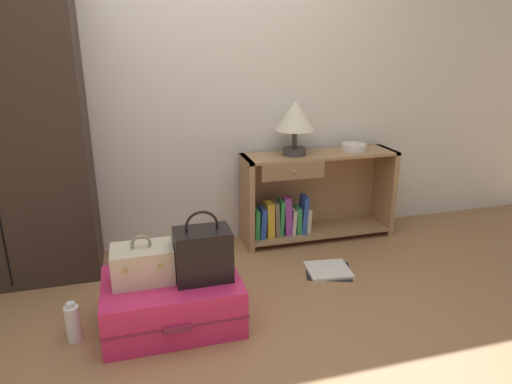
{
  "coord_description": "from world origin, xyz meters",
  "views": [
    {
      "loc": [
        -0.42,
        -1.79,
        1.48
      ],
      "look_at": [
        0.33,
        0.88,
        0.55
      ],
      "focal_mm": 31.8,
      "sensor_mm": 36.0,
      "label": 1
    }
  ],
  "objects_px": {
    "bookshelf": "(309,197)",
    "train_case": "(143,264)",
    "bottle": "(73,323)",
    "open_book_on_floor": "(328,270)",
    "handbag": "(203,254)",
    "table_lamp": "(295,118)",
    "suitcase_large": "(173,301)",
    "bowl": "(354,147)"
  },
  "relations": [
    {
      "from": "handbag",
      "to": "bookshelf",
      "type": "bearing_deg",
      "value": 43.35
    },
    {
      "from": "handbag",
      "to": "bottle",
      "type": "bearing_deg",
      "value": 177.98
    },
    {
      "from": "bottle",
      "to": "bowl",
      "type": "bearing_deg",
      "value": 23.86
    },
    {
      "from": "bookshelf",
      "to": "bottle",
      "type": "distance_m",
      "value": 1.9
    },
    {
      "from": "handbag",
      "to": "open_book_on_floor",
      "type": "height_order",
      "value": "handbag"
    },
    {
      "from": "train_case",
      "to": "handbag",
      "type": "xyz_separation_m",
      "value": [
        0.31,
        -0.07,
        0.05
      ]
    },
    {
      "from": "table_lamp",
      "to": "bottle",
      "type": "xyz_separation_m",
      "value": [
        -1.52,
        -0.88,
        -0.85
      ]
    },
    {
      "from": "suitcase_large",
      "to": "bottle",
      "type": "relative_size",
      "value": 3.35
    },
    {
      "from": "train_case",
      "to": "handbag",
      "type": "bearing_deg",
      "value": -12.0
    },
    {
      "from": "bookshelf",
      "to": "open_book_on_floor",
      "type": "height_order",
      "value": "bookshelf"
    },
    {
      "from": "bookshelf",
      "to": "open_book_on_floor",
      "type": "xyz_separation_m",
      "value": [
        -0.08,
        -0.57,
        -0.32
      ]
    },
    {
      "from": "suitcase_large",
      "to": "bottle",
      "type": "height_order",
      "value": "suitcase_large"
    },
    {
      "from": "open_book_on_floor",
      "to": "suitcase_large",
      "type": "bearing_deg",
      "value": -163.72
    },
    {
      "from": "bookshelf",
      "to": "handbag",
      "type": "height_order",
      "value": "bookshelf"
    },
    {
      "from": "table_lamp",
      "to": "handbag",
      "type": "xyz_separation_m",
      "value": [
        -0.84,
        -0.91,
        -0.54
      ]
    },
    {
      "from": "bookshelf",
      "to": "bowl",
      "type": "bearing_deg",
      "value": -2.15
    },
    {
      "from": "train_case",
      "to": "open_book_on_floor",
      "type": "bearing_deg",
      "value": 13.25
    },
    {
      "from": "table_lamp",
      "to": "handbag",
      "type": "distance_m",
      "value": 1.34
    },
    {
      "from": "bookshelf",
      "to": "train_case",
      "type": "bearing_deg",
      "value": -146.36
    },
    {
      "from": "bookshelf",
      "to": "bottle",
      "type": "xyz_separation_m",
      "value": [
        -1.66,
        -0.9,
        -0.23
      ]
    },
    {
      "from": "bottle",
      "to": "open_book_on_floor",
      "type": "relative_size",
      "value": 0.58
    },
    {
      "from": "open_book_on_floor",
      "to": "table_lamp",
      "type": "bearing_deg",
      "value": 96.0
    },
    {
      "from": "suitcase_large",
      "to": "bottle",
      "type": "distance_m",
      "value": 0.51
    },
    {
      "from": "suitcase_large",
      "to": "open_book_on_floor",
      "type": "bearing_deg",
      "value": 16.28
    },
    {
      "from": "suitcase_large",
      "to": "handbag",
      "type": "xyz_separation_m",
      "value": [
        0.17,
        -0.04,
        0.28
      ]
    },
    {
      "from": "bookshelf",
      "to": "table_lamp",
      "type": "xyz_separation_m",
      "value": [
        -0.14,
        -0.02,
        0.62
      ]
    },
    {
      "from": "bowl",
      "to": "train_case",
      "type": "height_order",
      "value": "bowl"
    },
    {
      "from": "bookshelf",
      "to": "train_case",
      "type": "xyz_separation_m",
      "value": [
        -1.29,
        -0.86,
        0.03
      ]
    },
    {
      "from": "bookshelf",
      "to": "handbag",
      "type": "xyz_separation_m",
      "value": [
        -0.98,
        -0.92,
        0.08
      ]
    },
    {
      "from": "bottle",
      "to": "open_book_on_floor",
      "type": "xyz_separation_m",
      "value": [
        1.57,
        0.33,
        -0.09
      ]
    },
    {
      "from": "open_book_on_floor",
      "to": "handbag",
      "type": "bearing_deg",
      "value": -158.65
    },
    {
      "from": "table_lamp",
      "to": "open_book_on_floor",
      "type": "bearing_deg",
      "value": -84.0
    },
    {
      "from": "train_case",
      "to": "bowl",
      "type": "bearing_deg",
      "value": 27.36
    },
    {
      "from": "suitcase_large",
      "to": "train_case",
      "type": "relative_size",
      "value": 2.31
    },
    {
      "from": "table_lamp",
      "to": "handbag",
      "type": "height_order",
      "value": "table_lamp"
    },
    {
      "from": "bookshelf",
      "to": "train_case",
      "type": "relative_size",
      "value": 3.72
    },
    {
      "from": "bookshelf",
      "to": "table_lamp",
      "type": "height_order",
      "value": "table_lamp"
    },
    {
      "from": "table_lamp",
      "to": "bowl",
      "type": "bearing_deg",
      "value": 0.36
    },
    {
      "from": "train_case",
      "to": "open_book_on_floor",
      "type": "xyz_separation_m",
      "value": [
        1.2,
        0.28,
        -0.36
      ]
    },
    {
      "from": "suitcase_large",
      "to": "handbag",
      "type": "relative_size",
      "value": 1.9
    },
    {
      "from": "suitcase_large",
      "to": "train_case",
      "type": "bearing_deg",
      "value": 168.85
    },
    {
      "from": "table_lamp",
      "to": "bowl",
      "type": "height_order",
      "value": "table_lamp"
    }
  ]
}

